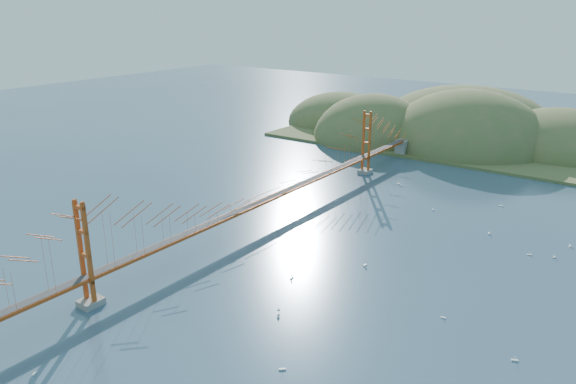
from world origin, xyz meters
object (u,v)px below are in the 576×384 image
Objects in this scene: sailboat_2 at (443,317)px; sailboat_0 at (292,278)px; bridge at (267,174)px; sailboat_1 at (489,233)px.

sailboat_2 is 17.50m from sailboat_0.
bridge is 144.26× the size of sailboat_1.
sailboat_1 is 30.45m from sailboat_0.
bridge is at bearing 160.70° from sailboat_2.
sailboat_0 is (13.66, -12.90, -6.86)m from bridge.
sailboat_2 is 0.88× the size of sailboat_1.
sailboat_1 is 1.00× the size of sailboat_0.
bridge is 164.66× the size of sailboat_2.
bridge is at bearing -153.42° from sailboat_1.
sailboat_2 is (31.03, -10.87, -6.87)m from bridge.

